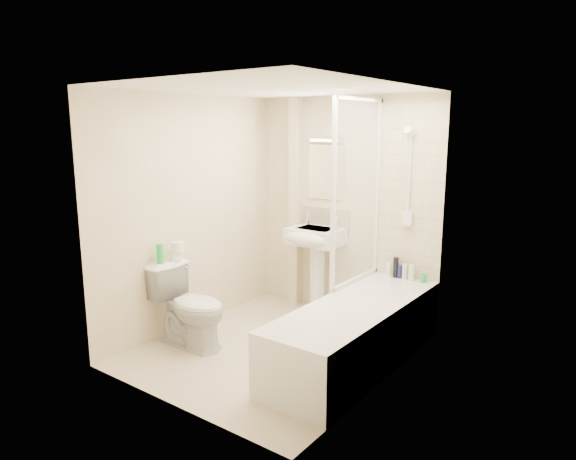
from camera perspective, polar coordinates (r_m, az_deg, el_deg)
The scene contains 25 objects.
floor at distance 5.00m, azimuth -1.39°, elevation -13.09°, with size 2.50×2.50×0.00m, color beige.
wall_back at distance 5.66m, azimuth 6.33°, elevation 2.44°, with size 2.20×0.02×2.40m, color beige.
wall_left at distance 5.37m, azimuth -10.77°, elevation 1.83°, with size 0.02×2.50×2.40m, color beige.
wall_right at distance 4.07m, azimuth 10.86°, elevation -1.20°, with size 0.02×2.50×2.40m, color beige.
ceiling at distance 4.57m, azimuth -1.54°, elevation 15.49°, with size 2.20×2.50×0.02m, color white.
tile_back at distance 5.29m, azimuth 13.37°, elevation 4.03°, with size 0.70×0.01×1.75m, color beige.
tile_right at distance 4.21m, azimuth 12.01°, elevation 2.29°, with size 0.01×2.10×1.75m, color beige.
pipe_boxing at distance 5.95m, azimuth 0.86°, elevation 2.93°, with size 0.12×0.12×2.40m, color beige.
splashback at distance 5.80m, azimuth 4.21°, elevation 0.99°, with size 0.60×0.01×0.30m, color beige.
mirror at distance 5.73m, azimuth 4.28°, elevation 6.41°, with size 0.46×0.01×0.60m, color white.
strip_light at distance 5.69m, azimuth 4.21°, elevation 10.11°, with size 0.42×0.07×0.07m, color silver.
bathtub at distance 4.67m, azimuth 7.58°, elevation -11.19°, with size 0.70×2.10×0.55m.
shower_screen at distance 5.04m, azimuth 7.74°, elevation 4.18°, with size 0.04×0.92×1.80m.
shower_fixture at distance 5.24m, azimuth 13.22°, elevation 5.30°, with size 0.10×0.16×0.99m.
pedestal_sink at distance 5.67m, azimuth 2.95°, elevation -1.79°, with size 0.58×0.52×1.11m.
bottle_white_a at distance 5.44m, azimuth 11.13°, elevation -4.30°, with size 0.06×0.06×0.15m, color white.
bottle_black_b at distance 5.40m, azimuth 11.89°, elevation -4.08°, with size 0.05×0.05×0.21m, color black.
bottle_blue at distance 5.39m, azimuth 12.31°, elevation -4.57°, with size 0.05×0.05×0.13m, color #131855.
bottle_cream at distance 5.37m, azimuth 12.85°, elevation -4.50°, with size 0.05×0.05×0.16m, color beige.
bottle_white_b at distance 5.34m, azimuth 13.56°, elevation -4.64°, with size 0.06×0.06×0.16m, color white.
bottle_green at distance 5.30m, azimuth 14.81°, elevation -5.17°, with size 0.06×0.06×0.09m, color green.
toilet at distance 5.04m, azimuth -10.81°, elevation -8.28°, with size 0.78×0.46×0.79m, color white.
toilet_roll_lower at distance 5.15m, azimuth -12.39°, elevation -2.78°, with size 0.12×0.12×0.09m, color white.
toilet_roll_upper at distance 5.11m, azimuth -12.13°, elevation -1.82°, with size 0.12×0.12×0.09m, color white.
green_bottle at distance 5.05m, azimuth -14.05°, elevation -2.57°, with size 0.07×0.07×0.19m, color green.
Camera 1 is at (2.80, -3.60, 2.07)m, focal length 32.00 mm.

